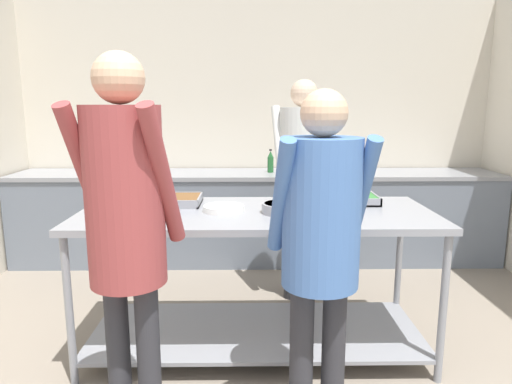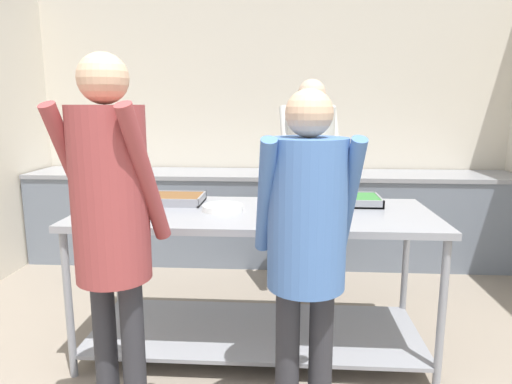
{
  "view_description": "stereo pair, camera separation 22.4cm",
  "coord_description": "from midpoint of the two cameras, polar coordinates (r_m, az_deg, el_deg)",
  "views": [
    {
      "loc": [
        -0.07,
        -1.14,
        1.56
      ],
      "look_at": [
        -0.03,
        1.7,
        1.02
      ],
      "focal_mm": 32.0,
      "sensor_mm": 36.0,
      "label": 1
    },
    {
      "loc": [
        0.15,
        -1.13,
        1.56
      ],
      "look_at": [
        -0.03,
        1.7,
        1.02
      ],
      "focal_mm": 32.0,
      "sensor_mm": 36.0,
      "label": 2
    }
  ],
  "objects": [
    {
      "name": "wall_rear",
      "position": [
        4.85,
        3.29,
        8.04
      ],
      "size": [
        4.93,
        0.06,
        2.65
      ],
      "color": "beige",
      "rests_on": "ground_plane"
    },
    {
      "name": "back_counter",
      "position": [
        4.61,
        3.13,
        -3.09
      ],
      "size": [
        4.77,
        0.65,
        0.9
      ],
      "color": "slate",
      "rests_on": "ground_plane"
    },
    {
      "name": "serving_counter",
      "position": [
        2.89,
        2.11,
        -8.17
      ],
      "size": [
        2.17,
        0.87,
        0.92
      ],
      "color": "gray",
      "rests_on": "ground_plane"
    },
    {
      "name": "serving_tray_vegetables",
      "position": [
        3.07,
        -8.7,
        -0.89
      ],
      "size": [
        0.44,
        0.3,
        0.05
      ],
      "color": "gray",
      "rests_on": "serving_counter"
    },
    {
      "name": "plate_stack",
      "position": [
        2.81,
        -1.93,
        -2.01
      ],
      "size": [
        0.25,
        0.25,
        0.04
      ],
      "color": "white",
      "rests_on": "serving_counter"
    },
    {
      "name": "sauce_pan",
      "position": [
        2.75,
        5.56,
        -2.0
      ],
      "size": [
        0.4,
        0.26,
        0.06
      ],
      "color": "gray",
      "rests_on": "serving_counter"
    },
    {
      "name": "serving_tray_roast",
      "position": [
        3.09,
        13.54,
        -1.01
      ],
      "size": [
        0.41,
        0.3,
        0.05
      ],
      "color": "gray",
      "rests_on": "serving_counter"
    },
    {
      "name": "guest_serving_left",
      "position": [
        2.08,
        9.45,
        -4.77
      ],
      "size": [
        0.49,
        0.37,
        1.63
      ],
      "color": "#2D2D33",
      "rests_on": "ground_plane"
    },
    {
      "name": "guest_serving_right",
      "position": [
        2.01,
        -14.65,
        -2.46
      ],
      "size": [
        0.48,
        0.42,
        1.77
      ],
      "color": "#2D2D33",
      "rests_on": "ground_plane"
    },
    {
      "name": "cook_behind_counter",
      "position": [
        3.58,
        8.58,
        3.09
      ],
      "size": [
        0.5,
        0.4,
        1.75
      ],
      "color": "#2D2D33",
      "rests_on": "ground_plane"
    },
    {
      "name": "water_bottle",
      "position": [
        4.51,
        4.91,
        3.74
      ],
      "size": [
        0.06,
        0.06,
        0.23
      ],
      "color": "#23602D",
      "rests_on": "back_counter"
    }
  ]
}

